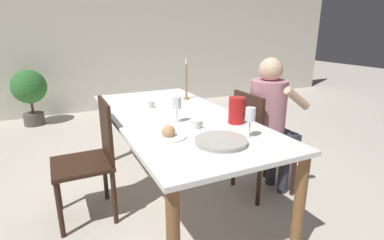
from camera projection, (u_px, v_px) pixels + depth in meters
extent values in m
plane|color=beige|center=(177.00, 196.00, 2.61)|extent=(20.00, 20.00, 0.00)
cube|color=beige|center=(101.00, 34.00, 5.03)|extent=(10.00, 0.06, 2.60)
cube|color=white|center=(175.00, 118.00, 2.40)|extent=(0.96, 2.05, 0.03)
cylinder|color=brown|center=(299.00, 207.00, 1.85)|extent=(0.07, 0.07, 0.70)
cylinder|color=brown|center=(104.00, 132.00, 3.17)|extent=(0.07, 0.07, 0.70)
cylinder|color=brown|center=(177.00, 122.00, 3.51)|extent=(0.07, 0.07, 0.70)
cylinder|color=#331E14|center=(266.00, 157.00, 2.90)|extent=(0.04, 0.04, 0.43)
cylinder|color=#331E14|center=(294.00, 173.00, 2.58)|extent=(0.04, 0.04, 0.43)
cylinder|color=#331E14|center=(234.00, 164.00, 2.74)|extent=(0.04, 0.04, 0.43)
cylinder|color=#331E14|center=(259.00, 182.00, 2.42)|extent=(0.04, 0.04, 0.43)
cube|color=#331E14|center=(265.00, 144.00, 2.59)|extent=(0.42, 0.42, 0.03)
cube|color=#331E14|center=(247.00, 121.00, 2.44)|extent=(0.03, 0.39, 0.45)
cylinder|color=#331E14|center=(60.00, 210.00, 2.05)|extent=(0.04, 0.04, 0.43)
cylinder|color=#331E14|center=(57.00, 186.00, 2.36)|extent=(0.04, 0.04, 0.43)
cylinder|color=#331E14|center=(114.00, 198.00, 2.20)|extent=(0.04, 0.04, 0.43)
cylinder|color=#331E14|center=(105.00, 176.00, 2.52)|extent=(0.04, 0.04, 0.43)
cube|color=#331E14|center=(82.00, 164.00, 2.21)|extent=(0.42, 0.42, 0.03)
cube|color=#331E14|center=(106.00, 130.00, 2.22)|extent=(0.03, 0.39, 0.45)
cylinder|color=#33333D|center=(272.00, 161.00, 2.76)|extent=(0.09, 0.09, 0.46)
cylinder|color=#33333D|center=(284.00, 168.00, 2.62)|extent=(0.09, 0.09, 0.46)
cube|color=#33333D|center=(274.00, 138.00, 2.58)|extent=(0.30, 0.34, 0.11)
cylinder|color=#B77A84|center=(268.00, 108.00, 2.46)|extent=(0.30, 0.30, 0.46)
sphere|color=#D6AD8E|center=(271.00, 69.00, 2.37)|extent=(0.19, 0.19, 0.19)
cylinder|color=#D6AD8E|center=(297.00, 98.00, 2.29)|extent=(0.25, 0.06, 0.20)
cylinder|color=red|center=(237.00, 110.00, 2.18)|extent=(0.12, 0.12, 0.19)
cube|color=red|center=(244.00, 108.00, 2.21)|extent=(0.02, 0.02, 0.09)
cone|color=red|center=(231.00, 101.00, 2.14)|extent=(0.04, 0.04, 0.04)
cylinder|color=white|center=(177.00, 122.00, 2.22)|extent=(0.06, 0.06, 0.00)
cylinder|color=white|center=(177.00, 115.00, 2.21)|extent=(0.01, 0.01, 0.11)
cylinder|color=white|center=(177.00, 103.00, 2.18)|extent=(0.06, 0.06, 0.08)
cylinder|color=white|center=(249.00, 137.00, 1.92)|extent=(0.06, 0.06, 0.00)
cylinder|color=white|center=(250.00, 129.00, 1.90)|extent=(0.01, 0.01, 0.11)
cylinder|color=white|center=(250.00, 114.00, 1.87)|extent=(0.06, 0.06, 0.08)
cylinder|color=red|center=(250.00, 117.00, 1.88)|extent=(0.05, 0.05, 0.05)
cylinder|color=white|center=(196.00, 128.00, 2.08)|extent=(0.13, 0.13, 0.01)
cylinder|color=white|center=(196.00, 124.00, 2.07)|extent=(0.08, 0.08, 0.05)
cube|color=white|center=(202.00, 123.00, 2.09)|extent=(0.01, 0.01, 0.03)
cylinder|color=white|center=(149.00, 108.00, 2.61)|extent=(0.13, 0.13, 0.01)
cylinder|color=white|center=(149.00, 104.00, 2.60)|extent=(0.08, 0.08, 0.05)
cube|color=white|center=(154.00, 104.00, 2.62)|extent=(0.01, 0.01, 0.03)
cylinder|color=#B7B2A8|center=(221.00, 142.00, 1.81)|extent=(0.32, 0.32, 0.02)
cylinder|color=#B7B2A8|center=(221.00, 140.00, 1.81)|extent=(0.32, 0.32, 0.01)
cylinder|color=white|center=(169.00, 137.00, 1.92)|extent=(0.23, 0.23, 0.01)
sphere|color=tan|center=(168.00, 132.00, 1.91)|extent=(0.09, 0.09, 0.09)
cylinder|color=olive|center=(186.00, 99.00, 2.94)|extent=(0.06, 0.06, 0.01)
cylinder|color=olive|center=(186.00, 81.00, 2.89)|extent=(0.02, 0.02, 0.33)
cylinder|color=beige|center=(186.00, 61.00, 2.84)|extent=(0.02, 0.02, 0.05)
cylinder|color=#4C4742|center=(34.00, 119.00, 4.52)|extent=(0.29, 0.29, 0.18)
cylinder|color=brown|center=(32.00, 107.00, 4.46)|extent=(0.04, 0.04, 0.20)
sphere|color=#2D6B2D|center=(29.00, 87.00, 4.37)|extent=(0.49, 0.49, 0.49)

